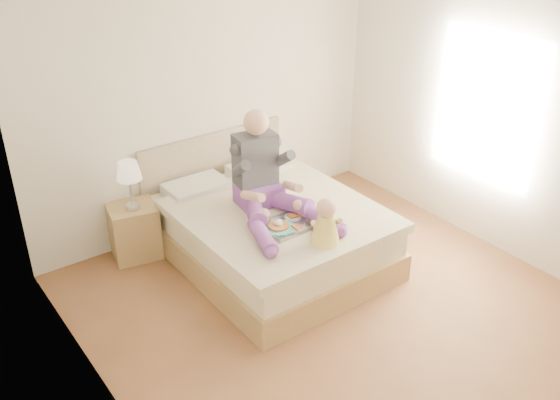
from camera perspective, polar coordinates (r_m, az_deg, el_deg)
room at (r=4.87m, az=6.77°, el=4.52°), size 4.02×4.22×2.71m
bed at (r=6.11m, az=-1.21°, el=-2.66°), size 1.70×2.18×1.00m
nightstand at (r=6.32m, az=-13.16°, el=-2.79°), size 0.52×0.48×0.55m
lamp at (r=5.99m, az=-13.67°, el=2.37°), size 0.24×0.24×0.49m
adult at (r=5.72m, az=-1.34°, el=1.61°), size 0.80×1.20×0.96m
tray at (r=5.56m, az=0.64°, el=-2.11°), size 0.49×0.39×0.14m
baby at (r=5.28m, az=4.16°, el=-2.24°), size 0.32×0.37×0.42m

